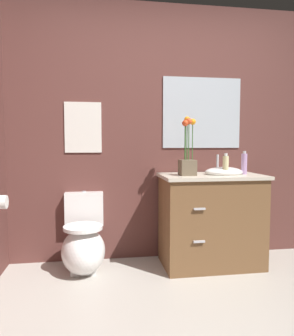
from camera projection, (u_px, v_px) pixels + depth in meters
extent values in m
cube|color=brown|center=(184.00, 133.00, 3.23)|extent=(4.69, 0.05, 2.50)
ellipsoid|color=white|center=(83.00, 251.00, 2.81)|extent=(0.38, 0.48, 0.40)
cube|color=white|center=(84.00, 261.00, 2.87)|extent=(0.22, 0.26, 0.18)
cube|color=white|center=(84.00, 209.00, 3.07)|extent=(0.36, 0.13, 0.32)
cylinder|color=white|center=(83.00, 228.00, 2.78)|extent=(0.34, 0.34, 0.03)
cylinder|color=#B7B7BC|center=(84.00, 192.00, 3.06)|extent=(0.04, 0.04, 0.02)
cube|color=brown|center=(211.00, 222.00, 3.00)|extent=(0.90, 0.52, 0.83)
cube|color=beige|center=(211.00, 176.00, 2.97)|extent=(0.94, 0.56, 0.03)
ellipsoid|color=white|center=(224.00, 172.00, 2.98)|extent=(0.36, 0.26, 0.10)
cylinder|color=#B7B7BC|center=(217.00, 164.00, 3.13)|extent=(0.02, 0.02, 0.18)
cube|color=#B7B7BC|center=(200.00, 209.00, 2.69)|extent=(0.10, 0.02, 0.02)
cube|color=#B7B7BC|center=(199.00, 242.00, 2.71)|extent=(0.10, 0.02, 0.02)
cube|color=brown|center=(187.00, 168.00, 2.89)|extent=(0.14, 0.14, 0.14)
cylinder|color=#386B2D|center=(192.00, 141.00, 2.88)|extent=(0.01, 0.01, 0.34)
sphere|color=orange|center=(193.00, 122.00, 2.86)|extent=(0.06, 0.06, 0.06)
cylinder|color=#386B2D|center=(187.00, 140.00, 2.91)|extent=(0.01, 0.01, 0.36)
sphere|color=orange|center=(187.00, 120.00, 2.89)|extent=(0.06, 0.06, 0.06)
cylinder|color=#386B2D|center=(185.00, 142.00, 2.89)|extent=(0.01, 0.01, 0.33)
sphere|color=#EA4C23|center=(185.00, 123.00, 2.87)|extent=(0.06, 0.06, 0.06)
cylinder|color=#386B2D|center=(186.00, 142.00, 2.84)|extent=(0.01, 0.01, 0.33)
sphere|color=#EA4C23|center=(186.00, 123.00, 2.82)|extent=(0.06, 0.06, 0.06)
cylinder|color=#386B2D|center=(189.00, 141.00, 2.84)|extent=(0.01, 0.01, 0.34)
sphere|color=#EA4C23|center=(189.00, 121.00, 2.83)|extent=(0.06, 0.06, 0.06)
cylinder|color=beige|center=(226.00, 166.00, 2.89)|extent=(0.05, 0.05, 0.18)
cylinder|color=silver|center=(226.00, 155.00, 2.88)|extent=(0.03, 0.03, 0.02)
cylinder|color=#B28CBF|center=(244.00, 164.00, 2.99)|extent=(0.05, 0.05, 0.19)
cylinder|color=#B7B7BC|center=(244.00, 152.00, 2.98)|extent=(0.03, 0.03, 0.02)
cube|color=silver|center=(83.00, 127.00, 3.04)|extent=(0.35, 0.01, 0.48)
cube|color=#B2BCC6|center=(202.00, 113.00, 3.21)|extent=(0.80, 0.01, 0.70)
cylinder|color=white|center=(0.00, 202.00, 2.53)|extent=(0.11, 0.11, 0.11)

